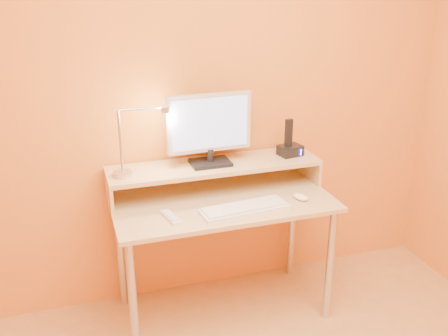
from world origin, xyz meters
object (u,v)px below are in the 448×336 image
object	(u,v)px
monitor_panel	(209,123)
mouse	(301,197)
phone_dock	(290,150)
lamp_base	(123,174)
remote_control	(171,217)
keyboard	(244,209)

from	to	relation	value
monitor_panel	mouse	world-z (taller)	monitor_panel
phone_dock	mouse	distance (m)	0.33
lamp_base	remote_control	bearing A→B (deg)	-52.63
monitor_panel	remote_control	bearing A→B (deg)	-136.77
lamp_base	phone_dock	world-z (taller)	phone_dock
monitor_panel	keyboard	size ratio (longest dim) A/B	1.02
keyboard	mouse	xyz separation A→B (m)	(0.34, 0.04, 0.01)
lamp_base	remote_control	world-z (taller)	lamp_base
keyboard	remote_control	distance (m)	0.38
mouse	phone_dock	bearing A→B (deg)	55.66
remote_control	mouse	bearing A→B (deg)	-10.64
lamp_base	keyboard	size ratio (longest dim) A/B	0.22
phone_dock	remote_control	bearing A→B (deg)	-170.55
phone_dock	mouse	size ratio (longest dim) A/B	1.36
keyboard	mouse	distance (m)	0.34
keyboard	monitor_panel	bearing A→B (deg)	100.18
lamp_base	phone_dock	distance (m)	0.98
mouse	remote_control	bearing A→B (deg)	158.12
lamp_base	keyboard	bearing A→B (deg)	-26.22
phone_dock	keyboard	bearing A→B (deg)	-152.25
phone_dock	remote_control	xyz separation A→B (m)	(-0.78, -0.29, -0.18)
mouse	keyboard	bearing A→B (deg)	164.07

